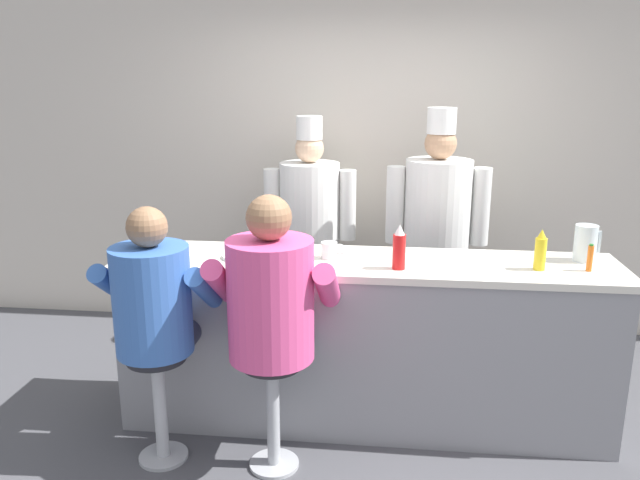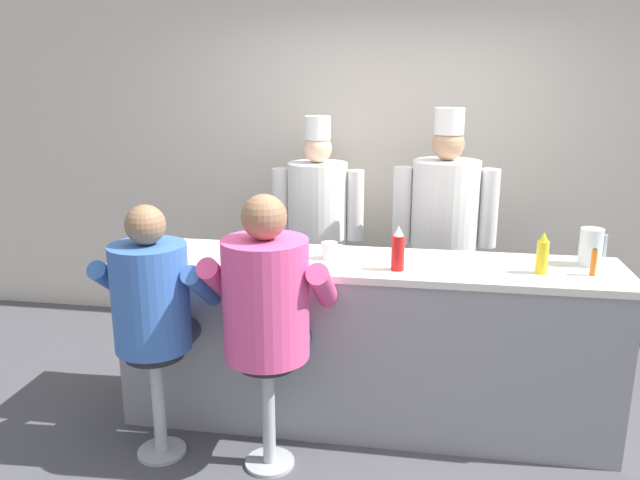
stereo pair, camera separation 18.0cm
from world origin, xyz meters
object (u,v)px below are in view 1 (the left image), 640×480
(hot_sauce_bottle_orange, at_px, (590,258))
(coffee_mug_white, at_px, (330,250))
(mustard_bottle_yellow, at_px, (540,251))
(diner_seated_blue, at_px, (155,305))
(ketchup_bottle_red, at_px, (399,248))
(cereal_bowl, at_px, (171,257))
(cook_in_whites_far, at_px, (437,227))
(water_pitcher_clear, at_px, (586,243))
(breakfast_plate, at_px, (244,255))
(diner_seated_pink, at_px, (272,304))
(cook_in_whites_near, at_px, (310,224))

(hot_sauce_bottle_orange, height_order, coffee_mug_white, hot_sauce_bottle_orange)
(mustard_bottle_yellow, bearing_deg, diner_seated_blue, -167.89)
(ketchup_bottle_red, height_order, coffee_mug_white, ketchup_bottle_red)
(cereal_bowl, height_order, cook_in_whites_far, cook_in_whites_far)
(coffee_mug_white, xyz_separation_m, cook_in_whites_far, (0.66, 0.87, -0.06))
(cereal_bowl, relative_size, cook_in_whites_far, 0.07)
(hot_sauce_bottle_orange, height_order, cook_in_whites_far, cook_in_whites_far)
(diner_seated_blue, relative_size, cook_in_whites_far, 0.77)
(mustard_bottle_yellow, relative_size, cereal_bowl, 1.68)
(coffee_mug_white, xyz_separation_m, diner_seated_blue, (-0.86, -0.51, -0.18))
(water_pitcher_clear, height_order, cook_in_whites_far, cook_in_whites_far)
(breakfast_plate, xyz_separation_m, diner_seated_blue, (-0.36, -0.48, -0.14))
(hot_sauce_bottle_orange, bearing_deg, diner_seated_pink, -165.39)
(cook_in_whites_near, bearing_deg, cereal_bowl, -117.91)
(mustard_bottle_yellow, xyz_separation_m, diner_seated_pink, (-1.39, -0.43, -0.20))
(cereal_bowl, bearing_deg, diner_seated_pink, -28.32)
(ketchup_bottle_red, bearing_deg, water_pitcher_clear, 14.32)
(ketchup_bottle_red, xyz_separation_m, cook_in_whites_far, (0.27, 1.02, -0.12))
(mustard_bottle_yellow, height_order, coffee_mug_white, mustard_bottle_yellow)
(cook_in_whites_near, bearing_deg, water_pitcher_clear, -28.74)
(coffee_mug_white, bearing_deg, cook_in_whites_far, 52.71)
(mustard_bottle_yellow, distance_m, cook_in_whites_near, 1.80)
(cereal_bowl, height_order, diner_seated_blue, diner_seated_blue)
(water_pitcher_clear, bearing_deg, breakfast_plate, -175.51)
(water_pitcher_clear, bearing_deg, cereal_bowl, -173.26)
(diner_seated_blue, distance_m, cook_in_whites_near, 1.67)
(water_pitcher_clear, distance_m, coffee_mug_white, 1.44)
(cook_in_whites_near, bearing_deg, cook_in_whites_far, -10.70)
(cook_in_whites_far, bearing_deg, ketchup_bottle_red, -104.94)
(cook_in_whites_far, bearing_deg, cook_in_whites_near, 169.30)
(breakfast_plate, distance_m, diner_seated_pink, 0.55)
(ketchup_bottle_red, relative_size, coffee_mug_white, 1.75)
(hot_sauce_bottle_orange, bearing_deg, cereal_bowl, -177.95)
(hot_sauce_bottle_orange, relative_size, diner_seated_blue, 0.11)
(mustard_bottle_yellow, bearing_deg, hot_sauce_bottle_orange, 0.91)
(water_pitcher_clear, distance_m, cereal_bowl, 2.35)
(mustard_bottle_yellow, relative_size, diner_seated_pink, 0.15)
(mustard_bottle_yellow, relative_size, breakfast_plate, 0.90)
(water_pitcher_clear, bearing_deg, cook_in_whites_far, 135.77)
(cook_in_whites_near, bearing_deg, hot_sauce_bottle_orange, -33.97)
(coffee_mug_white, relative_size, cook_in_whites_near, 0.08)
(hot_sauce_bottle_orange, distance_m, diner_seated_pink, 1.72)
(mustard_bottle_yellow, distance_m, breakfast_plate, 1.65)
(ketchup_bottle_red, xyz_separation_m, coffee_mug_white, (-0.39, 0.15, -0.07))
(cook_in_whites_far, bearing_deg, cereal_bowl, -146.47)
(hot_sauce_bottle_orange, relative_size, cook_in_whites_near, 0.09)
(water_pitcher_clear, bearing_deg, ketchup_bottle_red, -165.68)
(coffee_mug_white, relative_size, cook_in_whites_far, 0.08)
(ketchup_bottle_red, bearing_deg, cereal_bowl, -179.66)
(coffee_mug_white, bearing_deg, cook_in_whites_near, 103.66)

